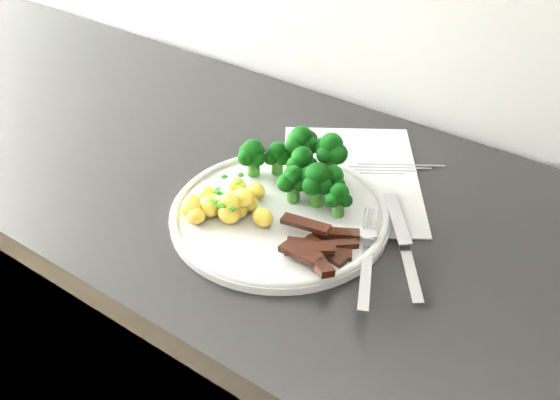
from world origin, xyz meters
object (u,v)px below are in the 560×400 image
Objects in this scene: broccoli at (304,163)px; potatoes at (226,204)px; knife at (407,258)px; fork at (367,261)px; recipe_paper at (350,177)px; beef_strips at (318,246)px; plate at (280,213)px.

potatoes is (-0.05, -0.11, -0.02)m from broccoli.
broccoli reaches higher than potatoes.
broccoli is at bearing 164.81° from knife.
knife is (0.03, 0.04, -0.01)m from fork.
potatoes is 0.20m from fork.
broccoli reaches higher than recipe_paper.
broccoli reaches higher than knife.
potatoes is at bearing -178.77° from beef_strips.
broccoli is at bearing -115.64° from recipe_paper.
recipe_paper is 0.19m from knife.
plate is 1.67× the size of fork.
fork reaches higher than plate.
beef_strips is at bearing -148.44° from knife.
recipe_paper is 2.78× the size of potatoes.
recipe_paper is at bearing 141.12° from knife.
knife is (0.09, 0.06, -0.01)m from beef_strips.
knife is at bearing 14.35° from potatoes.
recipe_paper is 3.08× the size of beef_strips.
potatoes reaches higher than knife.
knife is (0.23, 0.06, -0.02)m from potatoes.
beef_strips is at bearing -49.32° from broccoli.
beef_strips reaches higher than recipe_paper.
recipe_paper is 0.14m from plate.
potatoes is at bearing -114.84° from recipe_paper.
potatoes is at bearing -175.40° from fork.
beef_strips is (0.09, -0.11, -0.03)m from broccoli.
beef_strips is (0.08, -0.04, 0.01)m from plate.
plate is 0.15m from fork.
knife is at bearing -15.19° from broccoli.
knife reaches higher than plate.
fork is (0.15, -0.09, -0.03)m from broccoli.
broccoli is at bearing 148.53° from fork.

